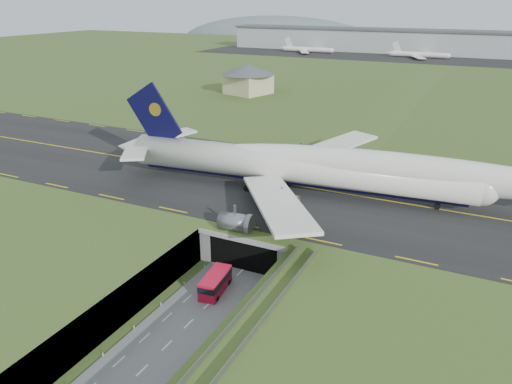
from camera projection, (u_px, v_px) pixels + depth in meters
The scene contains 10 objects.
ground at pixel (218, 295), 74.17m from camera, with size 900.00×900.00×0.00m, color #3B5221.
airfield_deck at pixel (218, 278), 73.07m from camera, with size 800.00×800.00×6.00m, color gray.
trench_road at pixel (191, 322), 67.85m from camera, with size 12.00×75.00×0.20m, color slate.
taxiway at pixel (300, 187), 99.57m from camera, with size 800.00×44.00×0.18m, color black.
tunnel_portal at pixel (266, 231), 86.94m from camera, with size 17.00×22.30×6.00m.
guideway at pixel (217, 370), 51.75m from camera, with size 3.00×53.00×7.05m.
jumbo_jet at pixel (327, 169), 93.42m from camera, with size 93.84×60.27×20.02m.
shuttle_tram at pixel (215, 283), 74.46m from camera, with size 3.62×7.44×2.93m.
service_building at pixel (248, 76), 192.66m from camera, with size 26.00×26.00×11.37m.
cargo_terminal at pixel (451, 43), 319.80m from camera, with size 320.00×67.00×15.60m.
Camera 1 is at (32.78, -54.58, 41.43)m, focal length 35.00 mm.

